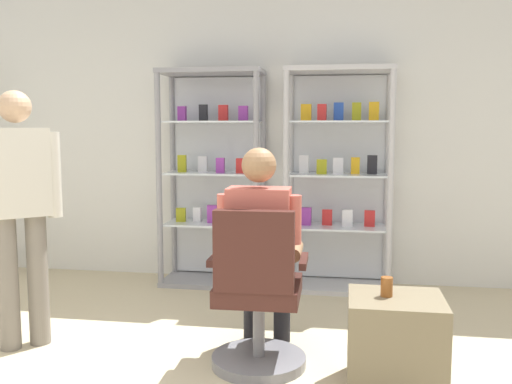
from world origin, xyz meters
TOP-DOWN VIEW (x-y plane):
  - back_wall at (0.00, 3.00)m, footprint 6.00×0.10m
  - display_cabinet_left at (-0.55, 2.76)m, footprint 0.90×0.45m
  - display_cabinet_right at (0.55, 2.76)m, footprint 0.90×0.45m
  - office_chair at (0.13, 0.97)m, footprint 0.57×0.56m
  - seated_shopkeeper at (0.13, 1.13)m, footprint 0.49×0.57m
  - storage_crate at (0.90, 0.86)m, footprint 0.50×0.45m
  - tea_glass at (0.85, 0.87)m, footprint 0.06×0.06m
  - standing_customer at (-1.40, 1.08)m, footprint 0.42×0.40m

SIDE VIEW (x-z plane):
  - storage_crate at x=0.90m, z-range 0.00..0.51m
  - office_chair at x=0.13m, z-range -0.09..0.87m
  - tea_glass at x=0.85m, z-range 0.51..0.61m
  - seated_shopkeeper at x=0.13m, z-range 0.07..1.36m
  - standing_customer at x=-1.40m, z-range 0.12..1.75m
  - display_cabinet_left at x=-0.55m, z-range 0.01..1.91m
  - display_cabinet_right at x=0.55m, z-range 0.02..1.92m
  - back_wall at x=0.00m, z-range 0.00..2.70m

